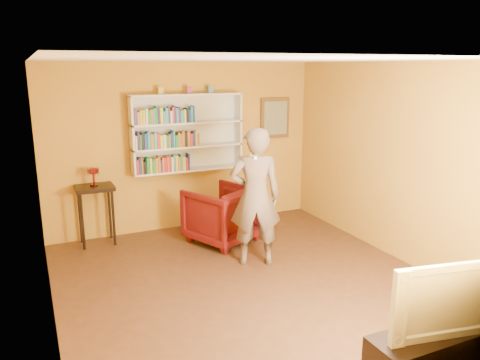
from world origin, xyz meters
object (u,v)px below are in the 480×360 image
Objects in this scene: bookshelf at (186,133)px; armchair at (222,214)px; ruby_lustre at (93,173)px; tv_cabinet at (439,355)px; television at (446,295)px; person at (255,197)px; console_table at (95,196)px.

bookshelf reaches higher than armchair.
ruby_lustre is 5.08m from tv_cabinet.
television reaches higher than tv_cabinet.
bookshelf is 1.58m from ruby_lustre.
person is 2.98m from tv_cabinet.
armchair reaches higher than tv_cabinet.
ruby_lustre is 2.47m from person.
console_table is (-1.50, -0.16, -0.84)m from bookshelf.
console_table is 5.00m from television.
person is at bearing -41.29° from console_table.
person is at bearing -78.76° from bookshelf.
armchair is at bearing -72.65° from bookshelf.
person reaches higher than armchair.
bookshelf is 1.46m from armchair.
television is at bearing -64.15° from ruby_lustre.
bookshelf is 1.59× the size of television.
ruby_lustre is at bearing -45.52° from armchair.
ruby_lustre is 0.25× the size of television.
tv_cabinet is at bearing 0.00° from television.
console_table is at bearing -173.92° from bookshelf.
console_table is at bearing -38.66° from ruby_lustre.
bookshelf is at bearing 6.08° from ruby_lustre.
bookshelf is 1.73m from console_table.
television is at bearing -81.67° from bookshelf.
bookshelf is 4.78m from television.
tv_cabinet is (2.18, -4.50, -0.51)m from console_table.
tv_cabinet is at bearing -64.15° from console_table.
television is (0.33, -2.87, -0.14)m from person.
tv_cabinet is (0.68, -4.66, -1.36)m from bookshelf.
armchair is at bearing -62.38° from person.
ruby_lustre is 2.01m from armchair.
bookshelf is 1.91× the size of armchair.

